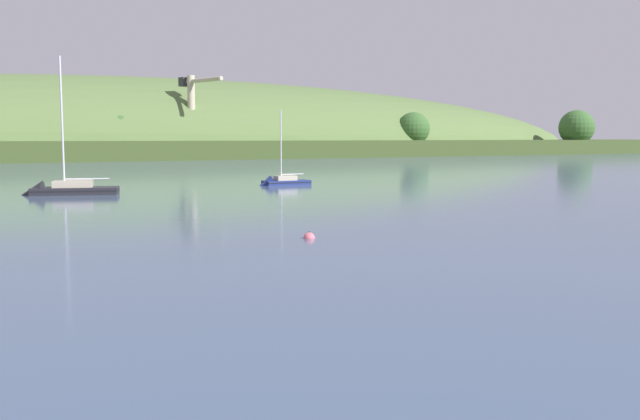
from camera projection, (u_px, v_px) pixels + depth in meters
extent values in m
cube|color=#3C4E24|center=(124.00, 149.00, 193.54)|extent=(448.27, 114.78, 4.61)
ellipsoid|color=#56703D|center=(153.00, 155.00, 222.98)|extent=(362.04, 126.23, 48.17)
sphere|color=#38602D|center=(119.00, 129.00, 180.37)|extent=(8.63, 8.63, 8.63)
sphere|color=#38602D|center=(413.00, 129.00, 224.53)|extent=(10.51, 10.51, 10.51)
sphere|color=#38602D|center=(577.00, 128.00, 259.74)|extent=(12.94, 12.94, 12.94)
cube|color=#4C4C51|center=(192.00, 154.00, 190.30)|extent=(5.66, 5.66, 2.00)
cylinder|color=#BCB293|center=(192.00, 113.00, 189.17)|extent=(2.01, 2.01, 20.06)
cylinder|color=#BCB293|center=(204.00, 80.00, 183.73)|extent=(6.44, 15.13, 1.10)
cube|color=#333338|center=(185.00, 82.00, 190.36)|extent=(3.50, 3.33, 2.41)
cube|color=navy|center=(286.00, 185.00, 80.94)|extent=(5.51, 2.60, 1.01)
cone|color=navy|center=(265.00, 185.00, 79.73)|extent=(1.49, 2.22, 2.13)
cube|color=black|center=(286.00, 182.00, 80.91)|extent=(5.51, 2.62, 0.10)
cube|color=#BCB299|center=(285.00, 178.00, 80.80)|extent=(2.52, 1.68, 0.53)
cylinder|color=silver|center=(281.00, 145.00, 80.17)|extent=(0.16, 0.16, 8.03)
cylinder|color=silver|center=(292.00, 174.00, 81.15)|extent=(2.81, 0.33, 0.12)
cube|color=#232328|center=(76.00, 194.00, 67.17)|extent=(8.33, 4.47, 1.37)
cone|color=#232328|center=(32.00, 195.00, 66.46)|extent=(2.52, 3.08, 2.71)
cube|color=black|center=(75.00, 190.00, 67.13)|extent=(8.33, 4.50, 0.14)
cube|color=#BCB299|center=(73.00, 184.00, 67.03)|extent=(3.89, 2.65, 0.62)
cylinder|color=silver|center=(62.00, 122.00, 66.29)|extent=(0.20, 0.20, 12.36)
cylinder|color=silver|center=(87.00, 179.00, 67.21)|extent=(4.09, 1.05, 0.16)
sphere|color=#E06675|center=(309.00, 238.00, 37.88)|extent=(0.64, 0.64, 0.64)
cylinder|color=black|center=(309.00, 232.00, 37.84)|extent=(0.04, 0.04, 0.08)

